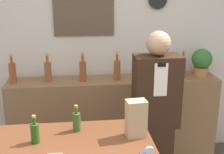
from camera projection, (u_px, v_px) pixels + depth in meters
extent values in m
cube|color=silver|center=(96.00, 42.00, 3.50)|extent=(5.20, 0.06, 2.70)
cube|color=brown|center=(84.00, 15.00, 3.35)|extent=(0.65, 0.02, 0.44)
cylinder|color=black|center=(158.00, 0.00, 3.39)|extent=(0.20, 0.03, 0.20)
cube|color=brown|center=(114.00, 120.00, 3.54)|extent=(2.30, 0.37, 0.98)
cube|color=brown|center=(65.00, 145.00, 2.11)|extent=(1.20, 0.65, 0.04)
cube|color=#331E14|center=(156.00, 91.00, 2.77)|extent=(0.41, 0.24, 0.65)
cube|color=white|center=(161.00, 80.00, 2.61)|extent=(0.11, 0.01, 0.29)
cube|color=black|center=(162.00, 65.00, 2.56)|extent=(0.07, 0.01, 0.03)
sphere|color=tan|center=(159.00, 43.00, 2.64)|extent=(0.21, 0.21, 0.21)
cylinder|color=#B27047|center=(201.00, 72.00, 3.50)|extent=(0.16, 0.16, 0.10)
sphere|color=#2D6B2D|center=(202.00, 59.00, 3.45)|extent=(0.23, 0.23, 0.23)
cube|color=tan|center=(136.00, 119.00, 2.16)|extent=(0.15, 0.11, 0.27)
cylinder|color=silver|center=(149.00, 151.00, 1.92)|extent=(0.06, 0.02, 0.06)
cylinder|color=#255319|center=(35.00, 133.00, 2.09)|extent=(0.06, 0.06, 0.14)
cylinder|color=#255319|center=(34.00, 121.00, 2.06)|extent=(0.02, 0.02, 0.05)
cylinder|color=#B29933|center=(34.00, 116.00, 2.05)|extent=(0.03, 0.03, 0.02)
cylinder|color=#345626|center=(77.00, 122.00, 2.26)|extent=(0.06, 0.06, 0.14)
cylinder|color=#345626|center=(76.00, 110.00, 2.23)|extent=(0.02, 0.02, 0.05)
cylinder|color=#B29933|center=(76.00, 106.00, 2.22)|extent=(0.03, 0.03, 0.02)
cylinder|color=brown|center=(13.00, 73.00, 3.26)|extent=(0.07, 0.07, 0.21)
cylinder|color=brown|center=(11.00, 60.00, 3.22)|extent=(0.03, 0.03, 0.07)
cylinder|color=#B29933|center=(11.00, 55.00, 3.20)|extent=(0.03, 0.03, 0.02)
cylinder|color=brown|center=(48.00, 72.00, 3.28)|extent=(0.07, 0.07, 0.21)
cylinder|color=brown|center=(47.00, 59.00, 3.24)|extent=(0.03, 0.03, 0.07)
cylinder|color=#B29933|center=(47.00, 54.00, 3.23)|extent=(0.03, 0.03, 0.02)
cylinder|color=brown|center=(83.00, 71.00, 3.31)|extent=(0.07, 0.07, 0.21)
cylinder|color=brown|center=(83.00, 58.00, 3.26)|extent=(0.03, 0.03, 0.07)
cylinder|color=#B29933|center=(82.00, 54.00, 3.25)|extent=(0.03, 0.03, 0.02)
cylinder|color=brown|center=(117.00, 70.00, 3.35)|extent=(0.07, 0.07, 0.21)
cylinder|color=brown|center=(117.00, 57.00, 3.31)|extent=(0.03, 0.03, 0.07)
cylinder|color=#B29933|center=(117.00, 53.00, 3.29)|extent=(0.03, 0.03, 0.02)
cylinder|color=brown|center=(150.00, 69.00, 3.42)|extent=(0.07, 0.07, 0.21)
cylinder|color=brown|center=(150.00, 56.00, 3.37)|extent=(0.03, 0.03, 0.07)
cylinder|color=#B29933|center=(150.00, 51.00, 3.36)|extent=(0.03, 0.03, 0.02)
cylinder|color=brown|center=(182.00, 68.00, 3.45)|extent=(0.07, 0.07, 0.21)
cylinder|color=brown|center=(183.00, 55.00, 3.40)|extent=(0.03, 0.03, 0.07)
cylinder|color=#B29933|center=(184.00, 51.00, 3.39)|extent=(0.03, 0.03, 0.02)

